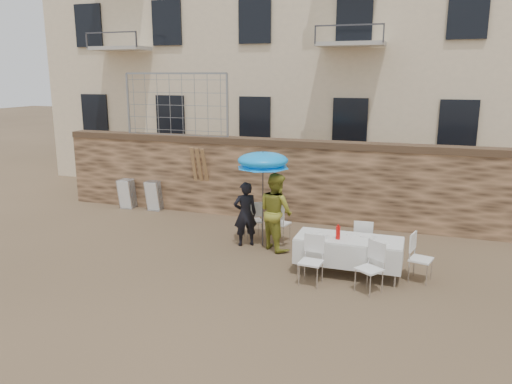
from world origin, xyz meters
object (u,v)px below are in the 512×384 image
(table_chair_side, at_px, (421,258))
(chair_stack_right, at_px, (156,195))
(table_chair_back, at_px, (363,241))
(banquet_table, at_px, (349,240))
(couple_chair_right, at_px, (280,222))
(table_chair_front_right, at_px, (369,268))
(soda_bottle, at_px, (338,233))
(chair_stack_left, at_px, (130,192))
(umbrella, at_px, (263,163))
(table_chair_front_left, at_px, (311,261))
(woman_dress, at_px, (276,211))
(man_suit, at_px, (245,214))
(couple_chair_left, at_px, (253,219))

(table_chair_side, relative_size, chair_stack_right, 1.04)
(table_chair_back, xyz_separation_m, chair_stack_right, (-6.42, 2.36, -0.02))
(banquet_table, bearing_deg, table_chair_side, 4.09)
(couple_chair_right, bearing_deg, table_chair_front_right, 148.31)
(soda_bottle, height_order, chair_stack_right, soda_bottle)
(chair_stack_left, bearing_deg, umbrella, -22.71)
(table_chair_front_left, bearing_deg, woman_dress, 130.26)
(table_chair_front_left, distance_m, table_chair_side, 2.17)
(table_chair_front_left, height_order, table_chair_front_right, same)
(woman_dress, distance_m, soda_bottle, 1.99)
(banquet_table, bearing_deg, man_suit, 158.89)
(table_chair_front_left, xyz_separation_m, table_chair_back, (0.80, 1.55, 0.00))
(chair_stack_left, bearing_deg, banquet_table, -23.96)
(banquet_table, xyz_separation_m, chair_stack_left, (-7.12, 3.16, -0.27))
(woman_dress, distance_m, table_chair_side, 3.38)
(chair_stack_left, bearing_deg, couple_chair_right, -17.15)
(soda_bottle, height_order, chair_stack_left, soda_bottle)
(woman_dress, height_order, couple_chair_left, woman_dress)
(soda_bottle, xyz_separation_m, chair_stack_right, (-6.02, 3.31, -0.45))
(banquet_table, height_order, chair_stack_right, chair_stack_right)
(umbrella, relative_size, chair_stack_right, 2.29)
(soda_bottle, relative_size, chair_stack_left, 0.28)
(table_chair_back, relative_size, chair_stack_left, 1.04)
(table_chair_side, relative_size, chair_stack_left, 1.04)
(banquet_table, height_order, table_chair_side, table_chair_side)
(woman_dress, distance_m, umbrella, 1.15)
(table_chair_front_left, bearing_deg, table_chair_back, 67.82)
(man_suit, height_order, woman_dress, woman_dress)
(man_suit, bearing_deg, umbrella, 161.24)
(man_suit, height_order, chair_stack_right, man_suit)
(woman_dress, xyz_separation_m, chair_stack_left, (-5.29, 2.17, -0.44))
(chair_stack_left, bearing_deg, couple_chair_left, -19.61)
(couple_chair_right, bearing_deg, table_chair_back, 172.56)
(table_chair_side, bearing_deg, chair_stack_right, 81.91)
(banquet_table, distance_m, table_chair_front_right, 0.94)
(man_suit, xyz_separation_m, couple_chair_left, (0.00, 0.55, -0.29))
(couple_chair_right, distance_m, table_chair_front_left, 2.63)
(table_chair_front_right, bearing_deg, soda_bottle, 173.98)
(chair_stack_left, bearing_deg, man_suit, -25.52)
(woman_dress, height_order, table_chair_front_right, woman_dress)
(couple_chair_right, relative_size, chair_stack_right, 1.04)
(soda_bottle, xyz_separation_m, chair_stack_left, (-6.92, 3.31, -0.45))
(table_chair_back, distance_m, chair_stack_left, 7.69)
(umbrella, bearing_deg, couple_chair_left, 131.63)
(banquet_table, height_order, table_chair_front_left, table_chair_front_left)
(table_chair_front_left, xyz_separation_m, table_chair_side, (2.00, 0.85, 0.00))
(woman_dress, height_order, soda_bottle, woman_dress)
(table_chair_front_right, bearing_deg, chair_stack_left, -172.60)
(chair_stack_right, bearing_deg, umbrella, -27.10)
(table_chair_front_left, relative_size, table_chair_side, 1.00)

